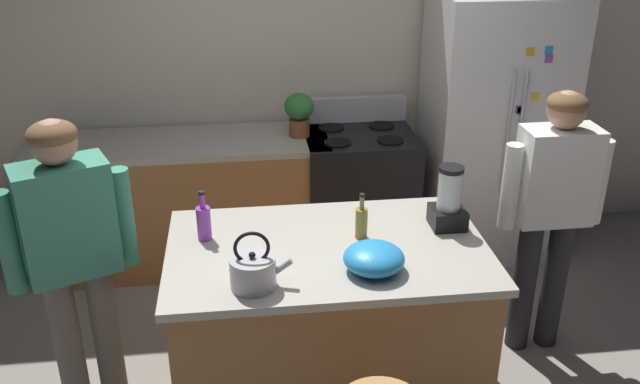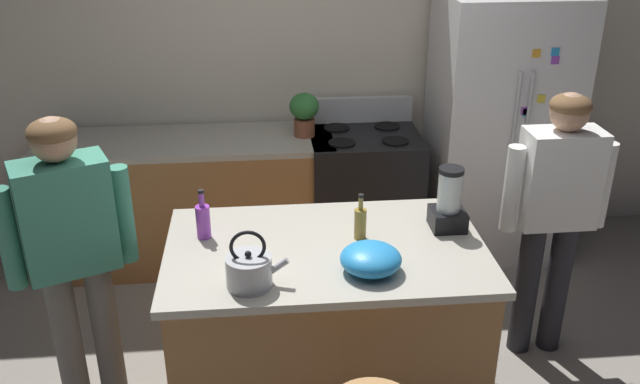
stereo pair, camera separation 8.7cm
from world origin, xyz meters
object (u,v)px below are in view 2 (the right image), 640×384
at_px(person_by_sink_right, 555,204).
at_px(blender_appliance, 449,203).
at_px(tea_kettle, 249,270).
at_px(stove_range, 363,194).
at_px(potted_plant, 304,111).
at_px(bottle_soda, 203,220).
at_px(mixing_bowl, 371,259).
at_px(kitchen_island, 326,325).
at_px(bottle_vinegar, 360,222).
at_px(person_by_island_left, 72,249).
at_px(refrigerator, 499,130).

height_order(person_by_sink_right, blender_appliance, person_by_sink_right).
bearing_deg(tea_kettle, blender_appliance, 24.10).
bearing_deg(blender_appliance, stove_range, 98.18).
relative_size(stove_range, tea_kettle, 4.00).
bearing_deg(person_by_sink_right, tea_kettle, -159.08).
relative_size(potted_plant, bottle_soda, 1.17).
distance_m(bottle_soda, mixing_bowl, 0.86).
xyz_separation_m(stove_range, tea_kettle, (-0.79, -1.83, 0.53)).
height_order(kitchen_island, potted_plant, potted_plant).
relative_size(stove_range, person_by_sink_right, 0.71).
bearing_deg(mixing_bowl, kitchen_island, 126.23).
bearing_deg(bottle_vinegar, blender_appliance, 8.15).
relative_size(mixing_bowl, tea_kettle, 1.01).
bearing_deg(kitchen_island, person_by_island_left, -178.99).
distance_m(refrigerator, person_by_island_left, 2.96).
distance_m(person_by_sink_right, mixing_bowl, 1.23).
xyz_separation_m(person_by_island_left, bottle_vinegar, (1.35, 0.09, 0.03)).
distance_m(person_by_sink_right, potted_plant, 1.77).
xyz_separation_m(blender_appliance, bottle_soda, (-1.21, 0.01, -0.04)).
height_order(kitchen_island, stove_range, stove_range).
xyz_separation_m(mixing_bowl, tea_kettle, (-0.54, -0.07, 0.02)).
distance_m(person_by_sink_right, bottle_vinegar, 1.12).
bearing_deg(person_by_island_left, blender_appliance, 4.95).
distance_m(refrigerator, mixing_bowl, 2.11).
xyz_separation_m(stove_range, potted_plant, (-0.42, 0.03, 0.62)).
height_order(person_by_island_left, bottle_soda, person_by_island_left).
height_order(person_by_island_left, potted_plant, person_by_island_left).
height_order(refrigerator, bottle_vinegar, refrigerator).
height_order(blender_appliance, mixing_bowl, blender_appliance).
bearing_deg(mixing_bowl, potted_plant, 95.24).
distance_m(kitchen_island, stove_range, 1.58).
distance_m(person_by_sink_right, tea_kettle, 1.75).
distance_m(person_by_island_left, person_by_sink_right, 2.47).
bearing_deg(person_by_island_left, refrigerator, 30.94).
xyz_separation_m(person_by_island_left, blender_appliance, (1.80, 0.16, 0.08)).
xyz_separation_m(kitchen_island, tea_kettle, (-0.36, -0.31, 0.54)).
distance_m(blender_appliance, tea_kettle, 1.09).
height_order(refrigerator, potted_plant, refrigerator).
bearing_deg(bottle_vinegar, tea_kettle, -144.88).
xyz_separation_m(blender_appliance, bottle_vinegar, (-0.45, -0.06, -0.05)).
bearing_deg(refrigerator, person_by_sink_right, -94.55).
distance_m(potted_plant, blender_appliance, 1.54).
distance_m(potted_plant, mixing_bowl, 1.80).
bearing_deg(potted_plant, person_by_sink_right, -44.48).
xyz_separation_m(kitchen_island, bottle_vinegar, (0.17, 0.07, 0.54)).
bearing_deg(tea_kettle, refrigerator, 46.32).
height_order(kitchen_island, blender_appliance, blender_appliance).
xyz_separation_m(kitchen_island, stove_range, (0.43, 1.52, 0.01)).
relative_size(person_by_island_left, tea_kettle, 5.87).
bearing_deg(bottle_soda, blender_appliance, -0.67).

